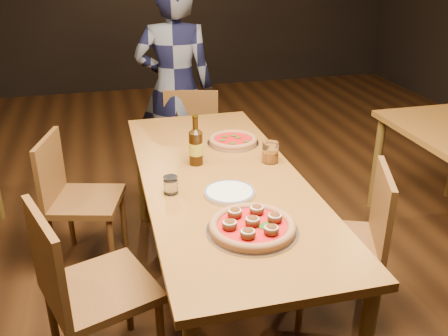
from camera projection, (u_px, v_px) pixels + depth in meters
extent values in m
plane|color=black|center=(222.00, 294.00, 2.86)|extent=(9.00, 9.00, 0.00)
cube|color=brown|center=(222.00, 180.00, 2.56)|extent=(0.80, 2.00, 0.04)
cylinder|color=brown|center=(142.00, 176.00, 3.47)|extent=(0.06, 0.06, 0.71)
cylinder|color=brown|center=(236.00, 167.00, 3.62)|extent=(0.06, 0.06, 0.71)
cylinder|color=brown|center=(377.00, 163.00, 3.67)|extent=(0.06, 0.06, 0.71)
cylinder|color=#B7B7BF|center=(252.00, 231.00, 2.07)|extent=(0.38, 0.38, 0.01)
cylinder|color=#AA7B47|center=(252.00, 228.00, 2.06)|extent=(0.36, 0.36, 0.02)
torus|color=#AA7B47|center=(252.00, 226.00, 2.06)|extent=(0.36, 0.36, 0.04)
cylinder|color=#AC0A1E|center=(252.00, 225.00, 2.06)|extent=(0.29, 0.29, 0.00)
cylinder|color=#B7B7BF|center=(233.00, 143.00, 2.97)|extent=(0.31, 0.31, 0.01)
cylinder|color=#AA7B47|center=(233.00, 141.00, 2.96)|extent=(0.28, 0.28, 0.02)
torus|color=#AA7B47|center=(233.00, 140.00, 2.96)|extent=(0.29, 0.29, 0.03)
cylinder|color=#AC0A1E|center=(233.00, 139.00, 2.96)|extent=(0.22, 0.22, 0.00)
cylinder|color=white|center=(229.00, 193.00, 2.36)|extent=(0.24, 0.24, 0.02)
cylinder|color=black|center=(196.00, 149.00, 2.66)|extent=(0.07, 0.07, 0.18)
cylinder|color=black|center=(195.00, 125.00, 2.60)|extent=(0.03, 0.03, 0.09)
cylinder|color=gold|center=(196.00, 149.00, 2.66)|extent=(0.08, 0.08, 0.07)
cylinder|color=white|center=(171.00, 185.00, 2.37)|extent=(0.07, 0.07, 0.09)
cylinder|color=#AF5B13|center=(270.00, 152.00, 2.70)|extent=(0.09, 0.09, 0.11)
imported|color=black|center=(175.00, 89.00, 3.81)|extent=(0.65, 0.49, 1.63)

